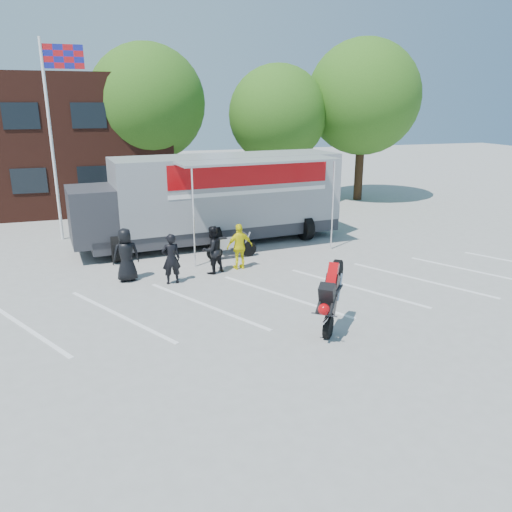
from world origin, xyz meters
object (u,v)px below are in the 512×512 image
stunt_bike_rider (333,327)px  spectator_leather_b (171,259)px  flagpole (55,116)px  spectator_leather_a (126,255)px  tree_mid (278,115)px  spectator_leather_c (212,250)px  tree_right (363,98)px  transporter_truck (218,242)px  spectator_hivis (240,247)px  tree_left (147,103)px  parked_motorcycle (232,258)px

stunt_bike_rider → spectator_leather_b: 5.80m
flagpole → stunt_bike_rider: bearing=-58.9°
spectator_leather_a → spectator_leather_b: (1.35, -0.70, -0.05)m
tree_mid → spectator_leather_c: 13.58m
tree_right → stunt_bike_rider: tree_right is taller
stunt_bike_rider → spectator_leather_b: bearing=166.6°
transporter_truck → spectator_hivis: bearing=-96.8°
tree_left → spectator_hivis: bearing=-82.3°
tree_mid → spectator_leather_c: tree_mid is taller
flagpole → parked_motorcycle: size_ratio=4.05×
transporter_truck → parked_motorcycle: (-0.02, -2.38, 0.00)m
transporter_truck → spectator_hivis: 3.73m
parked_motorcycle → spectator_leather_b: spectator_leather_b is taller
spectator_hivis → tree_left: bearing=-88.6°
tree_mid → tree_left: bearing=171.9°
tree_left → tree_right: bearing=-7.1°
flagpole → transporter_truck: size_ratio=0.71×
parked_motorcycle → stunt_bike_rider: (0.98, -6.59, 0.00)m
tree_left → spectator_leather_c: bearing=-87.0°
flagpole → transporter_truck: 8.18m
tree_mid → parked_motorcycle: size_ratio=3.89×
tree_right → spectator_hivis: bearing=-134.3°
flagpole → tree_left: 7.37m
parked_motorcycle → stunt_bike_rider: size_ratio=0.99×
flagpole → spectator_leather_a: size_ratio=4.57×
parked_motorcycle → spectator_leather_c: spectator_leather_c is taller
spectator_leather_c → spectator_leather_b: bearing=-1.9°
tree_left → stunt_bike_rider: tree_left is taller
stunt_bike_rider → spectator_hivis: spectator_hivis is taller
tree_mid → tree_right: 5.11m
transporter_truck → parked_motorcycle: bearing=-96.3°
tree_right → tree_mid: bearing=174.3°
stunt_bike_rider → spectator_leather_a: size_ratio=1.14×
transporter_truck → spectator_leather_a: 5.46m
tree_left → spectator_leather_a: tree_left is taller
flagpole → tree_mid: bearing=24.0°
tree_right → transporter_truck: size_ratio=0.81×
tree_mid → spectator_leather_b: 14.82m
stunt_bike_rider → spectator_leather_b: spectator_leather_b is taller
tree_mid → spectator_leather_b: bearing=-123.4°
tree_mid → spectator_hivis: (-5.36, -11.10, -4.14)m
transporter_truck → parked_motorcycle: size_ratio=5.67×
tree_left → parked_motorcycle: tree_left is taller
transporter_truck → spectator_hivis: (-0.06, -3.64, 0.80)m
stunt_bike_rider → spectator_leather_c: bearing=150.4°
spectator_hivis → tree_mid: bearing=-122.1°
flagpole → parked_motorcycle: bearing=-39.2°
flagpole → spectator_leather_b: 8.77m
parked_motorcycle → stunt_bike_rider: 6.67m
tree_left → spectator_hivis: (1.64, -12.10, -4.76)m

